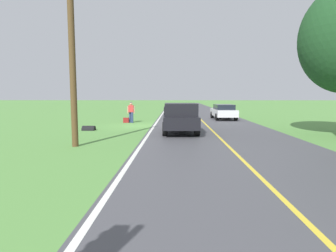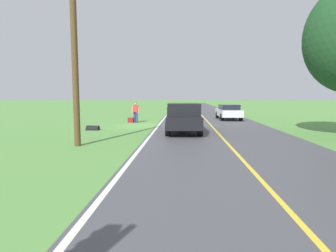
{
  "view_description": "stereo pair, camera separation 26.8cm",
  "coord_description": "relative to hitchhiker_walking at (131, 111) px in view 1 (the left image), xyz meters",
  "views": [
    {
      "loc": [
        -2.54,
        21.27,
        2.32
      ],
      "look_at": [
        -2.29,
        11.2,
        1.22
      ],
      "focal_mm": 30.67,
      "sensor_mm": 36.0,
      "label": 1
    },
    {
      "loc": [
        -2.81,
        21.26,
        2.32
      ],
      "look_at": [
        -2.29,
        11.2,
        1.22
      ],
      "focal_mm": 30.67,
      "sensor_mm": 36.0,
      "label": 2
    }
  ],
  "objects": [
    {
      "name": "hitchhiker_walking",
      "position": [
        0.0,
        0.0,
        0.0
      ],
      "size": [
        0.62,
        0.52,
        1.75
      ],
      "color": "navy",
      "rests_on": "ground"
    },
    {
      "name": "pickup_truck_passing",
      "position": [
        -3.96,
        6.23,
        -0.01
      ],
      "size": [
        2.21,
        5.45,
        1.82
      ],
      "color": "black",
      "rests_on": "ground"
    },
    {
      "name": "suitcase_carried",
      "position": [
        0.42,
        0.07,
        -0.77
      ],
      "size": [
        0.47,
        0.21,
        0.42
      ],
      "primitive_type": "cube",
      "rotation": [
        0.0,
        0.0,
        1.54
      ],
      "color": "maroon",
      "rests_on": "ground"
    },
    {
      "name": "drainage_culvert",
      "position": [
        2.0,
        5.23,
        -0.98
      ],
      "size": [
        0.8,
        0.6,
        0.6
      ],
      "primitive_type": "cylinder",
      "rotation": [
        0.0,
        1.57,
        0.0
      ],
      "color": "black",
      "rests_on": "ground"
    },
    {
      "name": "lane_centre_line",
      "position": [
        -6.07,
        2.45,
        -0.98
      ],
      "size": [
        0.14,
        117.6,
        0.0
      ],
      "primitive_type": "cube",
      "color": "gold",
      "rests_on": "ground"
    },
    {
      "name": "sedan_near_oncoming",
      "position": [
        -8.22,
        -3.43,
        -0.23
      ],
      "size": [
        2.04,
        4.46,
        1.41
      ],
      "color": "silver",
      "rests_on": "ground"
    },
    {
      "name": "road_surface",
      "position": [
        -6.07,
        2.45,
        -0.98
      ],
      "size": [
        8.32,
        120.0,
        0.0
      ],
      "primitive_type": "cube",
      "color": "#47474C",
      "rests_on": "ground"
    },
    {
      "name": "utility_pole_roadside",
      "position": [
        0.84,
        11.08,
        3.17
      ],
      "size": [
        0.28,
        0.28,
        8.3
      ],
      "primitive_type": "cylinder",
      "color": "brown",
      "rests_on": "ground"
    },
    {
      "name": "lane_edge_line",
      "position": [
        -2.1,
        2.45,
        -0.98
      ],
      "size": [
        0.16,
        117.6,
        0.0
      ],
      "primitive_type": "cube",
      "color": "silver",
      "rests_on": "ground"
    },
    {
      "name": "ground_plane",
      "position": [
        -1.12,
        2.45,
        -0.98
      ],
      "size": [
        200.0,
        200.0,
        0.0
      ],
      "primitive_type": "plane",
      "color": "#568E42"
    }
  ]
}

